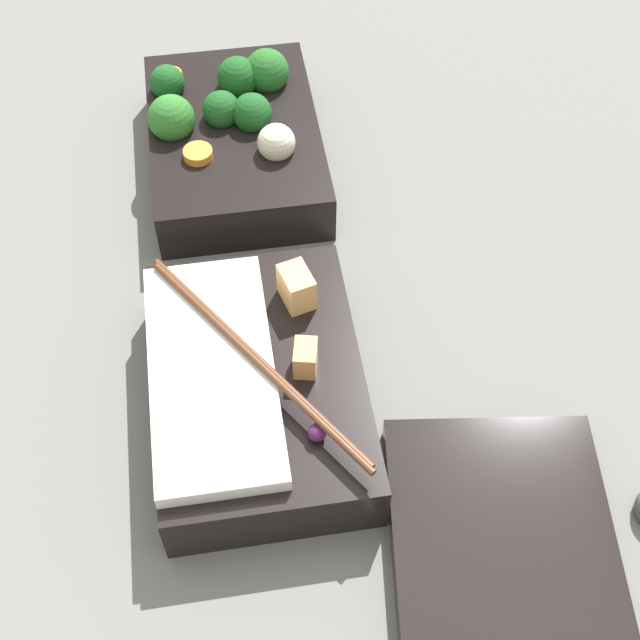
{
  "coord_description": "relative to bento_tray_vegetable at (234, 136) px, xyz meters",
  "views": [
    {
      "loc": [
        0.48,
        -0.01,
        0.55
      ],
      "look_at": [
        0.1,
        0.05,
        0.05
      ],
      "focal_mm": 50.0,
      "sensor_mm": 36.0,
      "label": 1
    }
  ],
  "objects": [
    {
      "name": "ground_plane",
      "position": [
        0.12,
        -0.01,
        -0.03
      ],
      "size": [
        3.0,
        3.0,
        0.0
      ],
      "primitive_type": "plane",
      "color": "slate"
    },
    {
      "name": "bento_tray_vegetable",
      "position": [
        0.0,
        0.0,
        0.0
      ],
      "size": [
        0.21,
        0.14,
        0.08
      ],
      "color": "black",
      "rests_on": "ground_plane"
    },
    {
      "name": "bento_lid",
      "position": [
        0.4,
        0.13,
        -0.02
      ],
      "size": [
        0.22,
        0.17,
        0.02
      ],
      "primitive_type": "cube",
      "rotation": [
        0.0,
        0.0,
        -0.13
      ],
      "color": "black",
      "rests_on": "ground_plane"
    },
    {
      "name": "bento_tray_rice",
      "position": [
        0.26,
        -0.01,
        -0.0
      ],
      "size": [
        0.21,
        0.14,
        0.07
      ],
      "color": "black",
      "rests_on": "ground_plane"
    }
  ]
}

